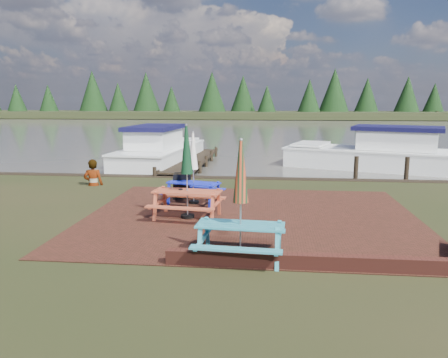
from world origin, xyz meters
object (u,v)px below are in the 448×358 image
at_px(picnic_table_teal, 241,219).
at_px(chalkboard, 182,186).
at_px(picnic_table_red, 187,186).
at_px(boat_near, 378,155).
at_px(jetty, 192,160).
at_px(picnic_table_blue, 194,179).
at_px(person, 92,160).
at_px(boat_jetty, 160,152).

xyz_separation_m(picnic_table_teal, chalkboard, (-2.22, 5.13, -0.40)).
height_order(picnic_table_red, boat_near, picnic_table_red).
height_order(chalkboard, boat_near, boat_near).
bearing_deg(picnic_table_red, jetty, 105.84).
height_order(chalkboard, jetty, chalkboard).
height_order(picnic_table_red, picnic_table_blue, picnic_table_red).
bearing_deg(boat_near, jetty, 110.20).
distance_m(picnic_table_teal, chalkboard, 5.60).
height_order(picnic_table_blue, person, picnic_table_blue).
relative_size(picnic_table_blue, jetty, 0.24).
distance_m(picnic_table_teal, person, 9.28).
bearing_deg(picnic_table_teal, picnic_table_red, 123.09).
relative_size(picnic_table_blue, person, 1.13).
relative_size(boat_jetty, person, 4.16).
bearing_deg(jetty, person, -112.00).
relative_size(jetty, person, 4.64).
distance_m(picnic_table_blue, boat_near, 11.75).
bearing_deg(jetty, boat_jetty, 178.48).
distance_m(boat_jetty, boat_near, 10.94).
relative_size(picnic_table_teal, boat_near, 0.27).
relative_size(picnic_table_blue, chalkboard, 2.58).
bearing_deg(chalkboard, boat_near, 26.39).
xyz_separation_m(picnic_table_blue, boat_jetty, (-3.32, 8.92, -0.29)).
xyz_separation_m(boat_jetty, boat_near, (10.94, 0.02, 0.00)).
relative_size(jetty, boat_jetty, 1.12).
xyz_separation_m(picnic_table_blue, person, (-4.25, 2.48, 0.20)).
bearing_deg(picnic_table_red, picnic_table_teal, -54.63).
bearing_deg(picnic_table_teal, person, 134.25).
xyz_separation_m(picnic_table_red, boat_jetty, (-3.44, 10.59, -0.40)).
bearing_deg(picnic_table_blue, person, 165.33).
bearing_deg(boat_near, boat_jetty, 109.91).
xyz_separation_m(chalkboard, jetty, (-1.20, 8.35, -0.33)).
bearing_deg(picnic_table_blue, boat_near, 65.15).
bearing_deg(person, picnic_table_teal, 120.94).
relative_size(picnic_table_red, jetty, 0.28).
height_order(chalkboard, boat_jetty, boat_jetty).
relative_size(picnic_table_teal, chalkboard, 2.82).
xyz_separation_m(picnic_table_red, boat_near, (7.50, 10.61, -0.39)).
xyz_separation_m(picnic_table_teal, boat_near, (5.87, 13.54, -0.36)).
xyz_separation_m(picnic_table_teal, picnic_table_blue, (-1.75, 4.60, -0.07)).
bearing_deg(boat_jetty, picnic_table_teal, -64.89).
xyz_separation_m(picnic_table_blue, boat_near, (7.62, 8.94, -0.29)).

